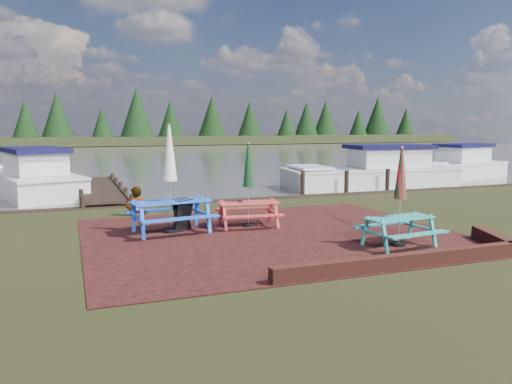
{
  "coord_description": "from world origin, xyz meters",
  "views": [
    {
      "loc": [
        -4.64,
        -10.28,
        2.73
      ],
      "look_at": [
        -0.11,
        1.83,
        1.0
      ],
      "focal_mm": 35.0,
      "sensor_mm": 36.0,
      "label": 1
    }
  ],
  "objects_px": {
    "picnic_table_red": "(248,198)",
    "jetty": "(100,189)",
    "boat_jetty": "(32,179)",
    "picnic_table_blue": "(171,196)",
    "boat_near": "(373,174)",
    "person": "(135,187)",
    "picnic_table_teal": "(400,212)",
    "chalkboard": "(183,215)",
    "boat_far": "(456,167)"
  },
  "relations": [
    {
      "from": "picnic_table_red",
      "to": "jetty",
      "type": "distance_m",
      "value": 9.66
    },
    {
      "from": "jetty",
      "to": "boat_jetty",
      "type": "height_order",
      "value": "boat_jetty"
    },
    {
      "from": "picnic_table_blue",
      "to": "boat_near",
      "type": "height_order",
      "value": "picnic_table_blue"
    },
    {
      "from": "jetty",
      "to": "person",
      "type": "bearing_deg",
      "value": -83.71
    },
    {
      "from": "picnic_table_teal",
      "to": "picnic_table_red",
      "type": "distance_m",
      "value": 4.1
    },
    {
      "from": "chalkboard",
      "to": "person",
      "type": "distance_m",
      "value": 2.93
    },
    {
      "from": "boat_near",
      "to": "jetty",
      "type": "bearing_deg",
      "value": 88.14
    },
    {
      "from": "jetty",
      "to": "person",
      "type": "distance_m",
      "value": 6.34
    },
    {
      "from": "picnic_table_red",
      "to": "boat_far",
      "type": "relative_size",
      "value": 0.32
    },
    {
      "from": "picnic_table_red",
      "to": "picnic_table_blue",
      "type": "bearing_deg",
      "value": -172.37
    },
    {
      "from": "picnic_table_red",
      "to": "person",
      "type": "relative_size",
      "value": 1.27
    },
    {
      "from": "picnic_table_blue",
      "to": "chalkboard",
      "type": "height_order",
      "value": "picnic_table_blue"
    },
    {
      "from": "chalkboard",
      "to": "boat_far",
      "type": "relative_size",
      "value": 0.12
    },
    {
      "from": "boat_jetty",
      "to": "person",
      "type": "relative_size",
      "value": 4.58
    },
    {
      "from": "chalkboard",
      "to": "boat_jetty",
      "type": "relative_size",
      "value": 0.11
    },
    {
      "from": "picnic_table_blue",
      "to": "boat_jetty",
      "type": "distance_m",
      "value": 11.18
    },
    {
      "from": "picnic_table_red",
      "to": "boat_jetty",
      "type": "relative_size",
      "value": 0.28
    },
    {
      "from": "jetty",
      "to": "boat_jetty",
      "type": "xyz_separation_m",
      "value": [
        -2.67,
        1.4,
        0.35
      ]
    },
    {
      "from": "picnic_table_blue",
      "to": "person",
      "type": "bearing_deg",
      "value": 93.35
    },
    {
      "from": "picnic_table_blue",
      "to": "jetty",
      "type": "relative_size",
      "value": 0.3
    },
    {
      "from": "jetty",
      "to": "person",
      "type": "height_order",
      "value": "person"
    },
    {
      "from": "boat_far",
      "to": "boat_jetty",
      "type": "bearing_deg",
      "value": 74.02
    },
    {
      "from": "picnic_table_blue",
      "to": "person",
      "type": "height_order",
      "value": "picnic_table_blue"
    },
    {
      "from": "picnic_table_blue",
      "to": "boat_far",
      "type": "bearing_deg",
      "value": 20.73
    },
    {
      "from": "chalkboard",
      "to": "boat_jetty",
      "type": "xyz_separation_m",
      "value": [
        -4.2,
        10.42,
        0.02
      ]
    },
    {
      "from": "picnic_table_blue",
      "to": "chalkboard",
      "type": "distance_m",
      "value": 0.61
    },
    {
      "from": "boat_near",
      "to": "person",
      "type": "relative_size",
      "value": 4.76
    },
    {
      "from": "boat_jetty",
      "to": "picnic_table_teal",
      "type": "bearing_deg",
      "value": -74.77
    },
    {
      "from": "picnic_table_teal",
      "to": "jetty",
      "type": "xyz_separation_m",
      "value": [
        -5.77,
        12.33,
        -0.67
      ]
    },
    {
      "from": "chalkboard",
      "to": "picnic_table_blue",
      "type": "bearing_deg",
      "value": 154.79
    },
    {
      "from": "picnic_table_blue",
      "to": "boat_near",
      "type": "xyz_separation_m",
      "value": [
        11.09,
        7.56,
        -0.5
      ]
    },
    {
      "from": "boat_jetty",
      "to": "boat_far",
      "type": "height_order",
      "value": "boat_jetty"
    },
    {
      "from": "picnic_table_teal",
      "to": "person",
      "type": "distance_m",
      "value": 7.92
    },
    {
      "from": "person",
      "to": "boat_near",
      "type": "bearing_deg",
      "value": -153.09
    },
    {
      "from": "boat_near",
      "to": "person",
      "type": "height_order",
      "value": "boat_near"
    },
    {
      "from": "jetty",
      "to": "boat_far",
      "type": "distance_m",
      "value": 18.9
    },
    {
      "from": "picnic_table_red",
      "to": "boat_near",
      "type": "xyz_separation_m",
      "value": [
        8.98,
        7.53,
        -0.33
      ]
    },
    {
      "from": "picnic_table_teal",
      "to": "picnic_table_red",
      "type": "xyz_separation_m",
      "value": [
        -2.44,
        3.29,
        0.0
      ]
    },
    {
      "from": "picnic_table_red",
      "to": "boat_jetty",
      "type": "distance_m",
      "value": 12.05
    },
    {
      "from": "jetty",
      "to": "picnic_table_red",
      "type": "bearing_deg",
      "value": -69.81
    },
    {
      "from": "person",
      "to": "picnic_table_teal",
      "type": "bearing_deg",
      "value": 134.58
    },
    {
      "from": "picnic_table_red",
      "to": "jetty",
      "type": "height_order",
      "value": "picnic_table_red"
    },
    {
      "from": "person",
      "to": "picnic_table_blue",
      "type": "bearing_deg",
      "value": 105.4
    },
    {
      "from": "picnic_table_red",
      "to": "chalkboard",
      "type": "height_order",
      "value": "picnic_table_red"
    },
    {
      "from": "picnic_table_red",
      "to": "boat_near",
      "type": "relative_size",
      "value": 0.27
    },
    {
      "from": "chalkboard",
      "to": "boat_far",
      "type": "distance_m",
      "value": 19.73
    },
    {
      "from": "person",
      "to": "chalkboard",
      "type": "bearing_deg",
      "value": 111.65
    },
    {
      "from": "picnic_table_blue",
      "to": "boat_jetty",
      "type": "bearing_deg",
      "value": 103.06
    },
    {
      "from": "boat_far",
      "to": "person",
      "type": "relative_size",
      "value": 4.02
    },
    {
      "from": "boat_jetty",
      "to": "boat_far",
      "type": "xyz_separation_m",
      "value": [
        21.57,
        -1.05,
        -0.03
      ]
    }
  ]
}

